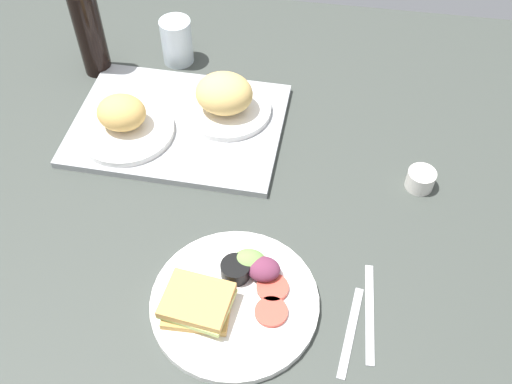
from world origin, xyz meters
The scene contains 10 objects.
ground_plane centered at (0.00, 0.00, -1.50)cm, with size 190.00×150.00×3.00cm, color #383D38.
serving_tray centered at (-18.20, 21.89, 0.80)cm, with size 45.00×33.00×1.60cm, color #9EA0A3.
bread_plate_near centered at (-28.53, 17.36, 4.55)cm, with size 20.38×20.38×8.48cm.
bread_plate_far centered at (-8.48, 26.49, 5.65)cm, with size 19.39×19.39×9.85cm.
plate_with_salad centered at (1.18, -18.82, 1.69)cm, with size 28.93×28.93×5.40cm.
drinking_glass centered at (-23.74, 44.81, 5.54)cm, with size 7.40×7.40×11.08cm, color silver.
soda_bottle centered at (-41.90, 38.17, 10.45)cm, with size 6.40×6.40×20.91cm, color black.
espresso_cup centered at (33.58, 12.99, 2.00)cm, with size 5.60×5.60×4.00cm, color silver.
fork centered at (21.84, -21.23, 0.25)cm, with size 17.00×1.40×0.50cm, color #B7B7BC.
knife centered at (24.84, -17.23, 0.25)cm, with size 19.00×1.40×0.50cm, color #B7B7BC.
Camera 1 is at (13.24, -67.78, 90.64)cm, focal length 41.36 mm.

